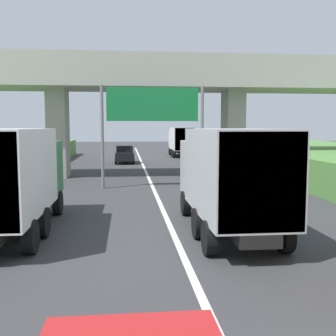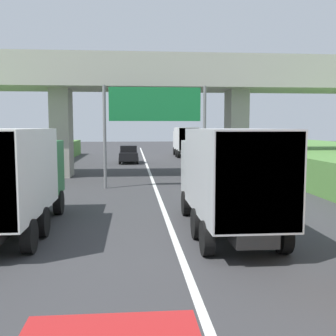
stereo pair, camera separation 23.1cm
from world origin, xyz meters
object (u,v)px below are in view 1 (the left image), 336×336
Objects in this scene: overhead_highway_sign at (153,112)px; car_black at (125,154)px; truck_silver at (228,175)px; truck_green at (12,175)px; truck_white at (181,140)px; construction_barrel_5 at (54,169)px; construction_barrel_3 at (21,189)px; construction_barrel_4 at (43,177)px.

overhead_highway_sign is 16.67m from car_black.
overhead_highway_sign is 0.81× the size of truck_silver.
truck_green is 1.00× the size of truck_white.
truck_green is 35.57m from truck_white.
car_black is (-1.67, 16.21, -3.49)m from overhead_highway_sign.
construction_barrel_5 is at bearing -118.08° from car_black.
overhead_highway_sign is 1.43× the size of car_black.
construction_barrel_5 is at bearing 90.31° from construction_barrel_3.
truck_silver is 1.78× the size of car_black.
construction_barrel_3 is at bearing -157.52° from overhead_highway_sign.
truck_green reaches higher than construction_barrel_5.
truck_white is 10.63m from car_black.
construction_barrel_4 is at bearing -117.01° from truck_white.
truck_silver is at bearing -95.18° from truck_white.
overhead_highway_sign reaches higher than construction_barrel_3.
construction_barrel_4 is (-6.54, 1.97, -3.89)m from overhead_highway_sign.
truck_green reaches higher than construction_barrel_3.
overhead_highway_sign is 10.65m from truck_silver.
truck_silver is 11.38m from construction_barrel_3.
construction_barrel_4 is 1.00× the size of construction_barrel_5.
car_black is (-6.60, -8.26, -1.08)m from truck_white.
overhead_highway_sign is at bearing -84.12° from car_black.
construction_barrel_4 is (-1.32, 11.59, -1.47)m from truck_green.
construction_barrel_3 is at bearing -104.81° from car_black.
overhead_highway_sign is 25.08m from truck_white.
overhead_highway_sign is 6.53× the size of construction_barrel_3.
car_black is at bearing -128.60° from truck_white.
construction_barrel_3 is (-1.46, 6.85, -1.47)m from truck_green.
construction_barrel_3 is at bearing 102.04° from truck_green.
construction_barrel_5 is (-6.74, 6.71, -3.89)m from overhead_highway_sign.
truck_white is 1.78× the size of car_black.
car_black is 4.56× the size of construction_barrel_5.
truck_silver reaches higher than construction_barrel_3.
overhead_highway_sign reaches higher than construction_barrel_4.
truck_silver is at bearing -55.66° from construction_barrel_4.
overhead_highway_sign is 8.22m from construction_barrel_3.
truck_silver is 19.01m from construction_barrel_5.
overhead_highway_sign is 7.86m from construction_barrel_4.
truck_white is at bearing 78.62° from overhead_highway_sign.
construction_barrel_5 is (-0.20, 4.74, 0.00)m from construction_barrel_4.
car_black is at bearing 97.45° from truck_silver.
truck_silver is (-3.14, -34.70, 0.00)m from truck_white.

